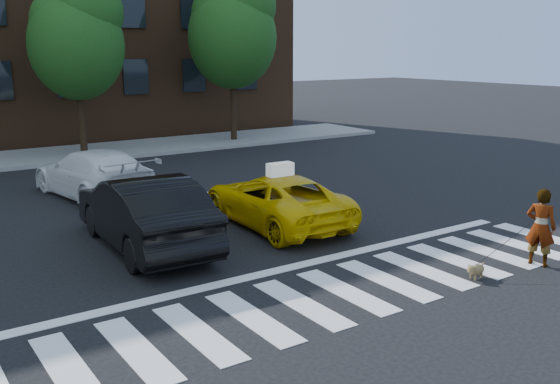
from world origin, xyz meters
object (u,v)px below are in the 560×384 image
at_px(black_sedan, 144,212).
at_px(dog, 476,270).
at_px(taxi, 276,200).
at_px(white_suv, 93,173).
at_px(woman, 541,227).
at_px(tree_mid, 77,34).
at_px(tree_right, 233,26).

height_order(black_sedan, dog, black_sedan).
bearing_deg(taxi, white_suv, -60.99).
bearing_deg(taxi, woman, 118.50).
xyz_separation_m(white_suv, dog, (3.88, -10.75, -0.54)).
height_order(woman, dog, woman).
xyz_separation_m(tree_mid, taxi, (0.87, -12.61, -4.21)).
distance_m(taxi, black_sedan, 3.41).
bearing_deg(tree_mid, woman, -78.70).
bearing_deg(taxi, dog, 103.41).
xyz_separation_m(tree_mid, dog, (1.94, -17.89, -4.67)).
distance_m(taxi, woman, 6.14).
distance_m(white_suv, woman, 12.28).
relative_size(tree_right, woman, 4.81).
relative_size(tree_mid, woman, 4.43).
height_order(tree_right, woman, tree_right).
height_order(white_suv, woman, woman).
distance_m(tree_right, black_sedan, 16.34).
xyz_separation_m(taxi, white_suv, (-2.80, 5.47, 0.07)).
relative_size(taxi, black_sedan, 0.94).
height_order(black_sedan, woman, black_sedan).
distance_m(tree_mid, dog, 18.59).
xyz_separation_m(tree_mid, woman, (3.61, -18.10, -4.05)).
height_order(tree_mid, white_suv, tree_mid).
bearing_deg(tree_right, taxi, -115.95).
height_order(tree_mid, woman, tree_mid).
bearing_deg(tree_right, white_suv, -141.38).
bearing_deg(tree_right, woman, -100.60).
height_order(black_sedan, white_suv, black_sedan).
bearing_deg(dog, black_sedan, 123.23).
height_order(tree_mid, tree_right, tree_right).
bearing_deg(dog, tree_right, 67.71).
xyz_separation_m(taxi, dog, (1.08, -5.28, -0.46)).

